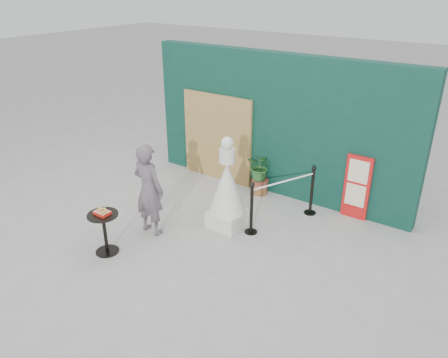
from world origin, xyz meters
TOP-DOWN VIEW (x-y plane):
  - ground at (0.00, 0.00)m, footprint 60.00×60.00m
  - back_wall at (0.00, 3.15)m, footprint 6.00×0.30m
  - bamboo_fence at (-1.40, 2.94)m, footprint 1.80×0.08m
  - woman at (-1.01, 0.29)m, footprint 0.63×0.42m
  - menu_board at (1.90, 2.95)m, footprint 0.50×0.07m
  - statue at (0.04, 1.25)m, footprint 0.70×0.70m
  - cafe_table at (-1.18, -0.66)m, footprint 0.52×0.52m
  - food_basket at (-1.18, -0.65)m, footprint 0.26×0.19m
  - planter at (-0.16, 2.81)m, footprint 0.55×0.48m
  - stanchion_barrier at (0.83, 1.96)m, footprint 0.84×1.54m

SIDE VIEW (x-z plane):
  - ground at x=0.00m, z-range 0.00..0.00m
  - stanchion_barrier at x=0.83m, z-range -0.02..1.01m
  - cafe_table at x=-1.18m, z-range 0.12..0.87m
  - planter at x=-0.16m, z-range 0.08..1.02m
  - menu_board at x=1.90m, z-range 0.00..1.30m
  - statue at x=0.04m, z-range -0.17..1.64m
  - food_basket at x=-1.18m, z-range 0.73..0.84m
  - woman at x=-1.01m, z-range 0.00..1.73m
  - bamboo_fence at x=-1.40m, z-range 0.00..2.00m
  - back_wall at x=0.00m, z-range 0.00..3.00m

